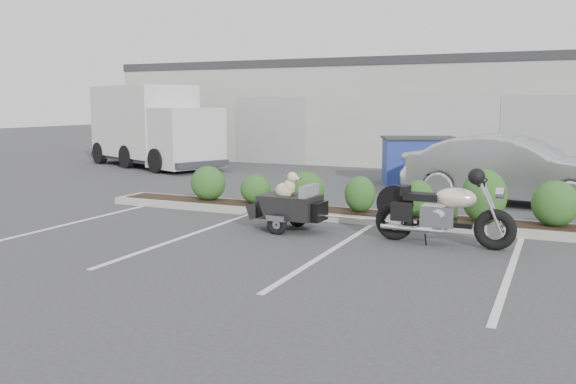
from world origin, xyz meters
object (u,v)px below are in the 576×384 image
at_px(sedan, 512,170).
at_px(dumpster, 418,160).
at_px(delivery_truck, 153,128).
at_px(pet_trailer, 289,205).
at_px(motorcycle, 443,213).

height_order(sedan, dumpster, sedan).
height_order(sedan, delivery_truck, delivery_truck).
bearing_deg(dumpster, pet_trailer, -117.02).
height_order(motorcycle, dumpster, dumpster).
xyz_separation_m(motorcycle, sedan, (0.69, 4.89, 0.27)).
distance_m(motorcycle, delivery_truck, 14.83).
distance_m(pet_trailer, delivery_truck, 12.64).
distance_m(pet_trailer, sedan, 5.99).
distance_m(dumpster, delivery_truck, 10.09).
bearing_deg(delivery_truck, pet_trailer, -18.51).
bearing_deg(delivery_truck, motorcycle, -11.33).
xyz_separation_m(sedan, delivery_truck, (-12.81, 3.60, 0.63)).
bearing_deg(motorcycle, sedan, 84.22).
bearing_deg(dumpster, motorcycle, -96.60).
relative_size(pet_trailer, sedan, 0.38).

